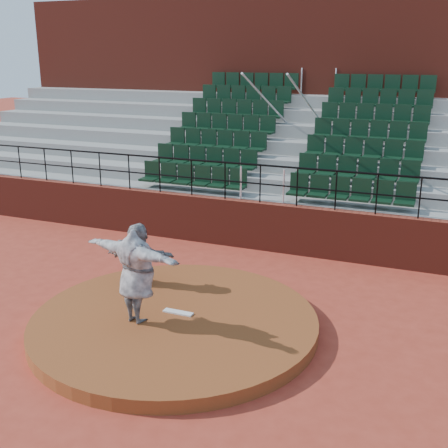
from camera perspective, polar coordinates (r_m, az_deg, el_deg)
The scene contains 9 objects.
ground at distance 11.08m, azimuth -5.01°, elevation -10.48°, with size 90.00×90.00×0.00m, color #AA3826.
pitchers_mound at distance 11.02m, azimuth -5.03°, elevation -9.90°, with size 5.50×5.50×0.25m, color brown.
pitching_rubber at distance 11.08m, azimuth -4.69°, elevation -8.93°, with size 0.60×0.15×0.03m, color white.
boundary_wall at distance 15.11m, azimuth 3.61°, elevation -0.16°, with size 24.00×0.30×1.30m, color maroon.
wall_railing at distance 14.77m, azimuth 3.71°, elevation 4.96°, with size 24.04×0.05×1.03m.
seating_deck at distance 18.31m, azimuth 7.38°, elevation 5.33°, with size 24.00×5.97×4.63m.
press_box_facade at distance 21.84m, azimuth 10.40°, elevation 12.66°, with size 24.00×3.00×7.10m, color maroon.
pitcher at distance 10.52m, azimuth -8.94°, elevation -5.22°, with size 2.24×0.61×1.82m, color black.
fielder at distance 12.36m, azimuth -8.65°, elevation -3.51°, with size 1.50×0.48×1.62m, color black.
Camera 1 is at (4.61, -8.69, 5.10)m, focal length 45.00 mm.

